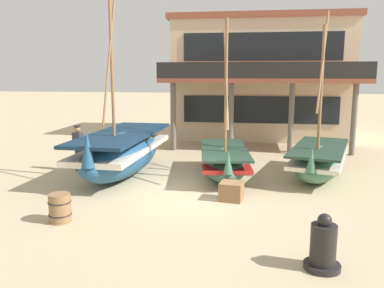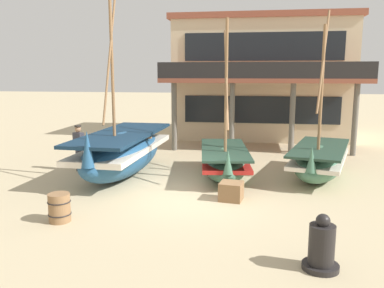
# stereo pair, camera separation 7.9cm
# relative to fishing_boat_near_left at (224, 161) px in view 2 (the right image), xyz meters

# --- Properties ---
(ground_plane) EXTENTS (120.00, 120.00, 0.00)m
(ground_plane) POSITION_rel_fishing_boat_near_left_xyz_m (-0.89, -2.53, -0.57)
(ground_plane) COLOR tan
(fishing_boat_near_left) EXTENTS (2.07, 4.29, 5.25)m
(fishing_boat_near_left) POSITION_rel_fishing_boat_near_left_xyz_m (0.00, 0.00, 0.00)
(fishing_boat_near_left) COLOR #427056
(fishing_boat_near_left) RESTS_ON ground
(fishing_boat_centre_large) EXTENTS (2.21, 5.85, 7.32)m
(fishing_boat_centre_large) POSITION_rel_fishing_boat_near_left_xyz_m (-3.56, -0.24, 0.26)
(fishing_boat_centre_large) COLOR #23517A
(fishing_boat_centre_large) RESTS_ON ground
(fishing_boat_far_right) EXTENTS (2.69, 4.56, 5.59)m
(fishing_boat_far_right) POSITION_rel_fishing_boat_near_left_xyz_m (3.23, 0.40, 0.04)
(fishing_boat_far_right) COLOR #427056
(fishing_boat_far_right) RESTS_ON ground
(fisherman_by_hull) EXTENTS (0.41, 0.33, 1.68)m
(fisherman_by_hull) POSITION_rel_fishing_boat_near_left_xyz_m (-5.32, 0.06, 0.27)
(fisherman_by_hull) COLOR #33333D
(fisherman_by_hull) RESTS_ON ground
(capstan_winch) EXTENTS (0.67, 0.67, 1.06)m
(capstan_winch) POSITION_rel_fishing_boat_near_left_xyz_m (2.25, -6.34, -0.14)
(capstan_winch) COLOR black
(capstan_winch) RESTS_ON ground
(wooden_barrel) EXTENTS (0.56, 0.56, 0.70)m
(wooden_barrel) POSITION_rel_fishing_boat_near_left_xyz_m (-3.62, -4.84, -0.22)
(wooden_barrel) COLOR olive
(wooden_barrel) RESTS_ON ground
(cargo_crate) EXTENTS (0.71, 0.71, 0.52)m
(cargo_crate) POSITION_rel_fishing_boat_near_left_xyz_m (0.39, -2.54, -0.31)
(cargo_crate) COLOR olive
(cargo_crate) RESTS_ON ground
(harbor_building_main) EXTENTS (9.62, 8.54, 6.53)m
(harbor_building_main) POSITION_rel_fishing_boat_near_left_xyz_m (1.32, 9.65, 2.70)
(harbor_building_main) COLOR beige
(harbor_building_main) RESTS_ON ground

